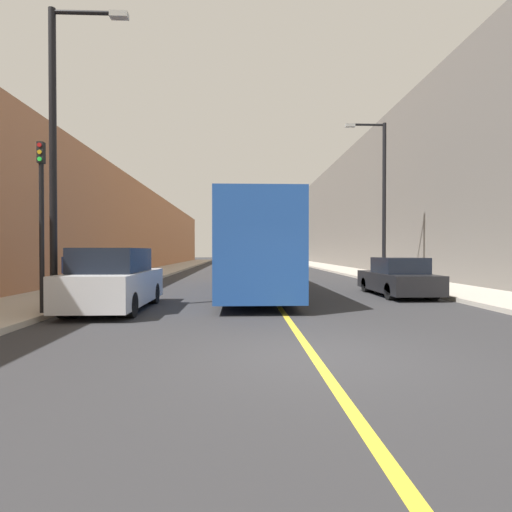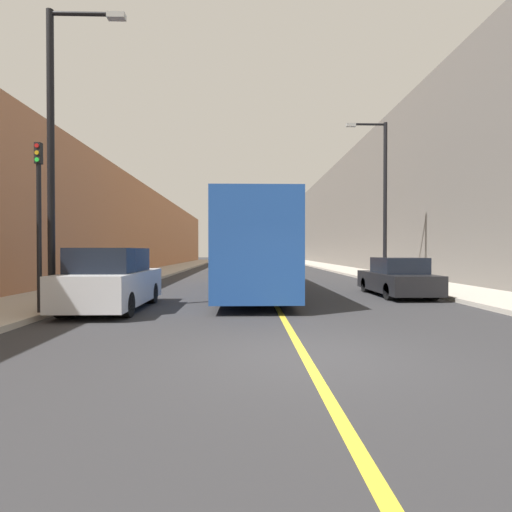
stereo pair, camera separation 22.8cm
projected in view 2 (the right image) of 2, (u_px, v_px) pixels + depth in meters
name	position (u px, v px, depth m)	size (l,w,h in m)	color
ground_plane	(305.00, 356.00, 6.67)	(200.00, 200.00, 0.00)	#2D2D30
sidewalk_left	(170.00, 269.00, 36.44)	(3.29, 72.00, 0.15)	#B2AA9E
sidewalk_right	(340.00, 269.00, 36.87)	(3.29, 72.00, 0.15)	#B2AA9E
building_row_left	(130.00, 229.00, 36.29)	(4.00, 72.00, 7.40)	#B2724C
building_row_right	(380.00, 206.00, 36.89)	(4.00, 72.00, 11.82)	#66605B
road_center_line	(256.00, 270.00, 36.65)	(0.16, 72.00, 0.01)	gold
bus	(252.00, 248.00, 16.97)	(2.58, 12.77, 3.54)	#1E4793
parked_suv_left	(112.00, 281.00, 11.88)	(1.95, 4.60, 1.84)	silver
car_right_near	(397.00, 279.00, 15.54)	(1.83, 4.44, 1.50)	black
street_lamp_left	(56.00, 142.00, 11.26)	(2.20, 0.24, 8.40)	black
street_lamp_right	(382.00, 193.00, 21.27)	(2.20, 0.24, 8.44)	black
traffic_light	(39.00, 221.00, 10.42)	(0.16, 0.18, 4.43)	black
pedestrian	(67.00, 272.00, 14.86)	(0.36, 0.23, 1.62)	navy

